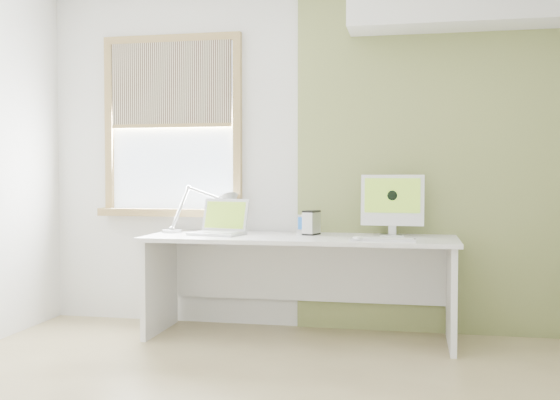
% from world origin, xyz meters
% --- Properties ---
extents(room, '(4.04, 3.54, 2.64)m').
position_xyz_m(room, '(0.00, 0.00, 1.30)').
color(room, tan).
rests_on(room, ground).
extents(accent_wall, '(2.00, 0.02, 2.60)m').
position_xyz_m(accent_wall, '(1.00, 1.74, 1.30)').
color(accent_wall, '#859250').
rests_on(accent_wall, room).
extents(window, '(1.20, 0.14, 1.42)m').
position_xyz_m(window, '(-1.00, 1.71, 1.54)').
color(window, olive).
rests_on(window, room).
extents(desk, '(2.20, 0.70, 0.73)m').
position_xyz_m(desk, '(0.07, 1.44, 0.53)').
color(desk, white).
rests_on(desk, room).
extents(desk_lamp, '(0.65, 0.34, 0.36)m').
position_xyz_m(desk_lamp, '(-0.58, 1.59, 0.92)').
color(desk_lamp, silver).
rests_on(desk_lamp, desk).
extents(laptop, '(0.42, 0.37, 0.26)m').
position_xyz_m(laptop, '(-0.52, 1.42, 0.79)').
color(laptop, silver).
rests_on(laptop, desk).
extents(phone_dock, '(0.09, 0.09, 0.14)m').
position_xyz_m(phone_dock, '(0.06, 1.52, 0.77)').
color(phone_dock, silver).
rests_on(phone_dock, desk).
extents(external_drive, '(0.12, 0.16, 0.18)m').
position_xyz_m(external_drive, '(0.14, 1.51, 0.82)').
color(external_drive, silver).
rests_on(external_drive, desk).
extents(imac, '(0.45, 0.15, 0.44)m').
position_xyz_m(imac, '(0.72, 1.55, 0.97)').
color(imac, silver).
rests_on(imac, desk).
extents(keyboard, '(0.43, 0.12, 0.02)m').
position_xyz_m(keyboard, '(0.67, 1.18, 0.74)').
color(keyboard, white).
rests_on(keyboard, desk).
extents(mouse, '(0.08, 0.12, 0.03)m').
position_xyz_m(mouse, '(0.51, 1.16, 0.75)').
color(mouse, white).
rests_on(mouse, desk).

